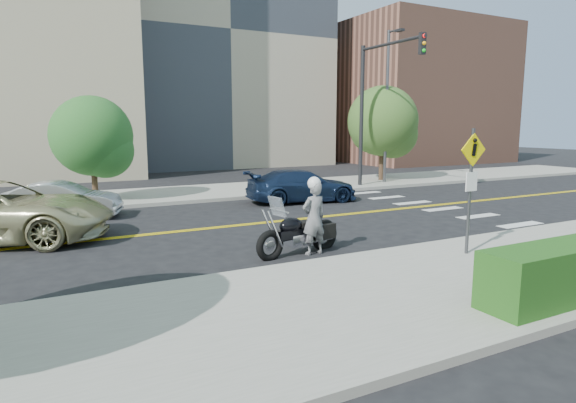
% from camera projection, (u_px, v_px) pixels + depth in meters
% --- Properties ---
extents(ground_plane, '(120.00, 120.00, 0.00)m').
position_uv_depth(ground_plane, '(215.00, 228.00, 15.26)').
color(ground_plane, black).
rests_on(ground_plane, ground).
extents(sidewalk_near, '(60.00, 5.00, 0.15)m').
position_uv_depth(sidewalk_near, '(352.00, 301.00, 8.68)').
color(sidewalk_near, '#9E9B91').
rests_on(sidewalk_near, ground_plane).
extents(sidewalk_far, '(60.00, 5.00, 0.15)m').
position_uv_depth(sidewalk_far, '(160.00, 195.00, 21.81)').
color(sidewalk_far, '#9E9B91').
rests_on(sidewalk_far, ground_plane).
extents(building_mid, '(18.00, 14.00, 20.00)m').
position_uv_depth(building_mid, '(201.00, 43.00, 40.11)').
color(building_mid, '#A39984').
rests_on(building_mid, ground_plane).
extents(building_right, '(14.00, 12.00, 12.00)m').
position_uv_depth(building_right, '(413.00, 94.00, 43.74)').
color(building_right, '#8C5947').
rests_on(building_right, ground_plane).
extents(lamp_post, '(0.16, 0.16, 8.00)m').
position_uv_depth(lamp_post, '(386.00, 108.00, 25.80)').
color(lamp_post, '#4C4C51').
rests_on(lamp_post, sidewalk_far).
extents(traffic_light, '(0.28, 4.50, 7.00)m').
position_uv_depth(traffic_light, '(373.00, 95.00, 23.55)').
color(traffic_light, black).
rests_on(traffic_light, sidewalk_far).
extents(pedestrian_sign, '(0.78, 0.08, 3.00)m').
position_uv_depth(pedestrian_sign, '(471.00, 179.00, 11.35)').
color(pedestrian_sign, '#4C4C51').
rests_on(pedestrian_sign, sidewalk_near).
extents(motorcyclist, '(0.71, 0.50, 1.97)m').
position_uv_depth(motorcyclist, '(314.00, 216.00, 11.99)').
color(motorcyclist, silver).
rests_on(motorcyclist, ground).
extents(motorcycle, '(2.61, 1.25, 1.53)m').
position_uv_depth(motorcycle, '(299.00, 224.00, 12.08)').
color(motorcycle, black).
rests_on(motorcycle, ground).
extents(parked_car_silver, '(4.15, 2.55, 1.29)m').
position_uv_depth(parked_car_silver, '(61.00, 200.00, 16.67)').
color(parked_car_silver, '#AAAEB2').
rests_on(parked_car_silver, ground).
extents(parked_car_blue, '(4.95, 2.55, 1.37)m').
position_uv_depth(parked_car_blue, '(302.00, 186.00, 20.32)').
color(parked_car_blue, '#18294A').
rests_on(parked_car_blue, ground).
extents(tree_far_a, '(3.22, 3.22, 4.41)m').
position_uv_depth(tree_far_a, '(92.00, 136.00, 19.38)').
color(tree_far_a, '#382619').
rests_on(tree_far_a, ground).
extents(tree_far_b, '(3.91, 3.91, 5.41)m').
position_uv_depth(tree_far_b, '(383.00, 121.00, 26.89)').
color(tree_far_b, '#382619').
rests_on(tree_far_b, ground).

